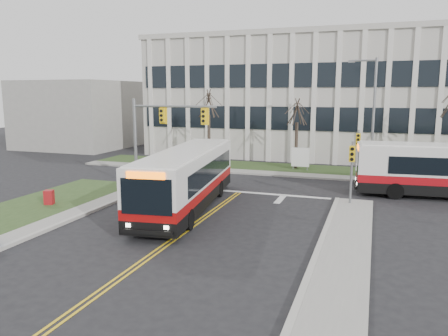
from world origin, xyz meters
TOP-DOWN VIEW (x-y plane):
  - ground at (0.00, 0.00)m, footprint 120.00×120.00m
  - sidewalk_west at (-7.00, -5.00)m, footprint 1.20×26.00m
  - sidewalk_east at (7.50, -5.00)m, footprint 2.00×26.00m
  - sidewalk_cross at (5.00, 15.20)m, footprint 44.00×1.60m
  - building_lawn at (5.00, 18.00)m, footprint 44.00×5.00m
  - office_building at (5.00, 30.00)m, footprint 40.00×16.00m
  - building_annex at (-26.00, 26.00)m, footprint 12.00×12.00m
  - mast_arm_signal at (-5.62, 7.16)m, footprint 6.11×0.38m
  - signal_pole_near at (7.20, 6.90)m, footprint 0.34×0.39m
  - signal_pole_far at (7.20, 15.40)m, footprint 0.34×0.39m
  - streetlight at (8.03, 16.20)m, footprint 2.15×0.25m
  - directory_sign at (2.50, 17.50)m, footprint 1.50×0.12m
  - tree_left at (-6.00, 18.00)m, footprint 1.80×1.80m
  - tree_mid at (2.00, 18.20)m, footprint 1.80×1.80m
  - bus_main at (-1.65, 3.22)m, footprint 4.33×12.71m
  - newspaper_box_red at (-9.50, 0.96)m, footprint 0.62×0.59m

SIDE VIEW (x-z plane):
  - ground at x=0.00m, z-range 0.00..0.00m
  - building_lawn at x=5.00m, z-range 0.00..0.12m
  - sidewalk_west at x=-7.00m, z-range 0.00..0.14m
  - sidewalk_east at x=7.50m, z-range 0.00..0.14m
  - sidewalk_cross at x=5.00m, z-range 0.00..0.14m
  - newspaper_box_red at x=-9.50m, z-range 0.00..0.95m
  - directory_sign at x=2.50m, z-range 0.17..2.17m
  - bus_main at x=-1.65m, z-range 0.00..3.32m
  - signal_pole_near at x=7.20m, z-range 0.60..4.40m
  - signal_pole_far at x=7.20m, z-range 0.60..4.40m
  - building_annex at x=-26.00m, z-range 0.00..8.00m
  - mast_arm_signal at x=-5.62m, z-range 1.16..7.36m
  - tree_mid at x=2.00m, z-range 1.47..8.29m
  - streetlight at x=8.03m, z-range 0.59..9.79m
  - tree_left at x=-6.00m, z-range 1.66..9.36m
  - office_building at x=5.00m, z-range 0.00..12.00m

